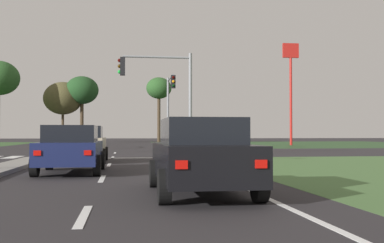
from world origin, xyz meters
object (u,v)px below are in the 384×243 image
(treeline_third, at_px, (63,98))
(treeline_fourth, at_px, (82,91))
(car_beige_near, at_px, (84,144))
(traffic_signal_far_right, at_px, (170,99))
(traffic_signal_near_right, at_px, (164,86))
(pedestrian_at_median, at_px, (74,135))
(car_navy_third, at_px, (71,149))
(fastfood_pole_sign, at_px, (291,71))
(car_black_fourth, at_px, (201,156))
(treeline_fifth, at_px, (159,89))
(car_red_second, at_px, (62,138))

(treeline_third, height_order, treeline_fourth, treeline_fourth)
(car_beige_near, relative_size, treeline_third, 0.50)
(traffic_signal_far_right, relative_size, treeline_third, 0.69)
(traffic_signal_near_right, xyz_separation_m, pedestrian_at_median, (-6.38, 16.26, -2.62))
(car_navy_third, bearing_deg, fastfood_pole_sign, 60.13)
(car_beige_near, height_order, car_black_fourth, car_beige_near)
(car_beige_near, relative_size, treeline_fifth, 0.47)
(car_red_second, relative_size, treeline_fifth, 0.48)
(car_red_second, distance_m, car_navy_third, 34.48)
(car_red_second, distance_m, treeline_fourth, 17.93)
(car_navy_third, height_order, treeline_fifth, treeline_fifth)
(car_black_fourth, relative_size, fastfood_pole_sign, 0.39)
(traffic_signal_far_right, bearing_deg, fastfood_pole_sign, 42.70)
(car_beige_near, distance_m, car_navy_third, 5.92)
(car_beige_near, relative_size, fastfood_pole_sign, 0.37)
(car_navy_third, relative_size, traffic_signal_far_right, 0.75)
(car_red_second, height_order, fastfood_pole_sign, fastfood_pole_sign)
(traffic_signal_near_right, height_order, treeline_fourth, treeline_fourth)
(traffic_signal_near_right, distance_m, traffic_signal_far_right, 11.69)
(pedestrian_at_median, bearing_deg, car_black_fourth, -154.37)
(traffic_signal_far_right, distance_m, treeline_third, 32.79)
(car_beige_near, bearing_deg, traffic_signal_near_right, 42.74)
(car_red_second, distance_m, treeline_fifth, 18.33)
(traffic_signal_far_right, xyz_separation_m, treeline_fifth, (1.05, 26.39, 3.24))
(traffic_signal_far_right, relative_size, fastfood_pole_sign, 0.51)
(car_beige_near, xyz_separation_m, treeline_fifth, (6.30, 41.56, 6.41))
(car_navy_third, height_order, pedestrian_at_median, pedestrian_at_median)
(pedestrian_at_median, bearing_deg, treeline_fourth, 18.64)
(fastfood_pole_sign, bearing_deg, traffic_signal_near_right, -122.64)
(car_navy_third, bearing_deg, treeline_third, 97.47)
(traffic_signal_far_right, relative_size, treeline_fourth, 0.63)
(car_navy_third, distance_m, pedestrian_at_median, 25.89)
(car_navy_third, xyz_separation_m, treeline_third, (-6.76, 51.57, 5.37))
(traffic_signal_near_right, height_order, treeline_fifth, treeline_fifth)
(traffic_signal_far_right, bearing_deg, car_navy_third, -103.79)
(fastfood_pole_sign, bearing_deg, car_black_fourth, -112.35)
(traffic_signal_near_right, distance_m, treeline_third, 43.44)
(car_red_second, height_order, traffic_signal_far_right, traffic_signal_far_right)
(car_navy_third, bearing_deg, treeline_fifth, 82.53)
(pedestrian_at_median, xyz_separation_m, treeline_fifth, (8.82, 21.73, 6.04))
(fastfood_pole_sign, distance_m, treeline_fourth, 29.03)
(fastfood_pole_sign, bearing_deg, car_navy_third, -119.87)
(car_beige_near, height_order, traffic_signal_near_right, traffic_signal_near_right)
(car_red_second, height_order, car_black_fourth, car_black_fourth)
(traffic_signal_far_right, distance_m, treeline_fourth, 31.39)
(car_navy_third, relative_size, fastfood_pole_sign, 0.38)
(car_beige_near, height_order, treeline_third, treeline_third)
(car_beige_near, distance_m, treeline_third, 46.44)
(traffic_signal_far_right, bearing_deg, car_beige_near, -109.11)
(treeline_third, bearing_deg, car_navy_third, -82.53)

